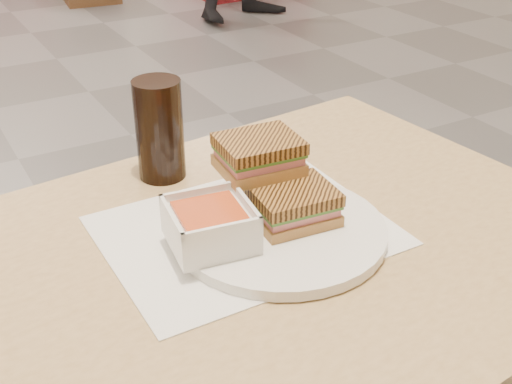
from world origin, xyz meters
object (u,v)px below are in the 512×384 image
main_table (189,344)px  soup_bowl (210,227)px  panini_lower (293,205)px  cola_glass (159,130)px  plate (280,231)px

main_table → soup_bowl: 0.17m
panini_lower → soup_bowl: bearing=176.9°
main_table → panini_lower: (0.18, 0.02, 0.16)m
cola_glass → panini_lower: bearing=-69.0°
soup_bowl → plate: bearing=-6.5°
main_table → plate: plate is taller
main_table → soup_bowl: soup_bowl is taller
panini_lower → main_table: bearing=-172.4°
main_table → cola_glass: cola_glass is taller
panini_lower → plate: bearing=-168.5°
panini_lower → cola_glass: bearing=111.0°
plate → soup_bowl: soup_bowl is taller
plate → panini_lower: panini_lower is taller
main_table → plate: size_ratio=4.26×
soup_bowl → panini_lower: (0.13, -0.01, -0.00)m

